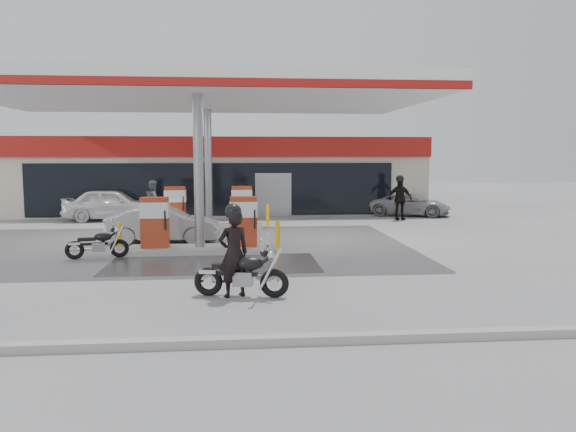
% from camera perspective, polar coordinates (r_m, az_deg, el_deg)
% --- Properties ---
extents(ground, '(90.00, 90.00, 0.00)m').
position_cam_1_polar(ground, '(16.27, -9.38, -4.87)').
color(ground, gray).
rests_on(ground, ground).
extents(wet_patch, '(6.00, 3.00, 0.00)m').
position_cam_1_polar(wet_patch, '(16.24, -7.61, -4.86)').
color(wet_patch, '#4C4C4F').
rests_on(wet_patch, ground).
extents(drain_cover, '(0.70, 0.70, 0.01)m').
position_cam_1_polar(drain_cover, '(14.29, -1.89, -6.33)').
color(drain_cover, '#38383A').
rests_on(drain_cover, ground).
extents(kerb, '(28.00, 0.25, 0.15)m').
position_cam_1_polar(kerb, '(9.51, -12.50, -12.56)').
color(kerb, gray).
rests_on(kerb, ground).
extents(store_building, '(22.00, 8.22, 4.00)m').
position_cam_1_polar(store_building, '(31.90, -7.37, 4.22)').
color(store_building, beige).
rests_on(store_building, ground).
extents(canopy, '(16.00, 10.02, 5.51)m').
position_cam_1_polar(canopy, '(21.07, -8.64, 12.05)').
color(canopy, silver).
rests_on(canopy, ground).
extents(pump_island_near, '(5.14, 1.30, 1.78)m').
position_cam_1_polar(pump_island_near, '(18.13, -8.96, -1.45)').
color(pump_island_near, '#9E9E99').
rests_on(pump_island_near, ground).
extents(pump_island_far, '(5.14, 1.30, 1.78)m').
position_cam_1_polar(pump_island_far, '(24.08, -8.04, 0.46)').
color(pump_island_far, '#9E9E99').
rests_on(pump_island_far, ground).
extents(main_motorcycle, '(2.10, 0.89, 1.09)m').
position_cam_1_polar(main_motorcycle, '(12.41, -4.62, -6.02)').
color(main_motorcycle, black).
rests_on(main_motorcycle, ground).
extents(biker_main, '(0.83, 0.70, 1.94)m').
position_cam_1_polar(biker_main, '(12.35, -5.55, -3.79)').
color(biker_main, black).
rests_on(biker_main, ground).
extents(parked_motorcycle, '(1.83, 0.70, 0.95)m').
position_cam_1_polar(parked_motorcycle, '(17.85, -18.72, -2.77)').
color(parked_motorcycle, black).
rests_on(parked_motorcycle, ground).
extents(sedan_white, '(4.55, 1.94, 1.53)m').
position_cam_1_polar(sedan_white, '(27.86, -17.41, 1.13)').
color(sedan_white, silver).
rests_on(sedan_white, ground).
extents(attendant, '(0.95, 1.10, 1.92)m').
position_cam_1_polar(attendant, '(27.10, -13.51, 1.52)').
color(attendant, '#5A5B5F').
rests_on(attendant, ground).
extents(hatchback_silver, '(3.97, 1.52, 1.29)m').
position_cam_1_polar(hatchback_silver, '(20.45, -12.54, -0.84)').
color(hatchback_silver, '#9C9FA4').
rests_on(hatchback_silver, ground).
extents(parked_car_left, '(4.85, 2.83, 1.32)m').
position_cam_1_polar(parked_car_left, '(30.96, -19.27, 1.36)').
color(parked_car_left, black).
rests_on(parked_car_left, ground).
extents(parked_car_right, '(4.49, 3.22, 1.14)m').
position_cam_1_polar(parked_car_right, '(29.39, 12.24, 1.14)').
color(parked_car_right, '#97999E').
rests_on(parked_car_right, ground).
extents(biker_walking, '(1.20, 0.52, 2.02)m').
position_cam_1_polar(biker_walking, '(27.33, 11.27, 1.72)').
color(biker_walking, black).
rests_on(biker_walking, ground).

